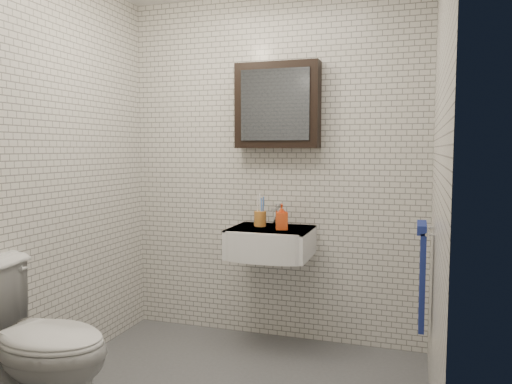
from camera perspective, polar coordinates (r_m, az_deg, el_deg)
room_shell at (r=2.70m, az=-3.93°, el=6.47°), size 2.22×2.02×2.51m
washbasin at (r=3.43m, az=1.54°, el=-5.77°), size 0.55×0.50×0.20m
faucet at (r=3.59m, az=2.43°, el=-2.68°), size 0.06×0.20×0.15m
mirror_cabinet at (r=3.57m, az=2.46°, el=9.85°), size 0.60×0.15×0.60m
towel_rail at (r=2.93m, az=18.48°, el=-8.53°), size 0.09×0.30×0.58m
toothbrush_cup at (r=3.52m, az=0.48°, el=-2.98°), size 0.11×0.11×0.23m
soap_bottle at (r=3.38m, az=2.95°, el=-2.84°), size 0.10×0.10×0.18m
toilet at (r=2.83m, az=-24.08°, el=-15.60°), size 0.84×0.49×0.84m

